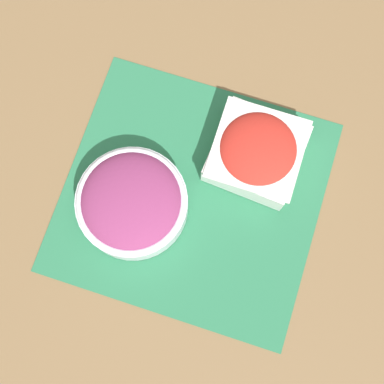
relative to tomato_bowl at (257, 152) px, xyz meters
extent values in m
plane|color=olive|center=(-0.09, -0.11, -0.04)|extent=(3.00, 3.00, 0.00)
cube|color=#2D7A51|center=(-0.09, -0.11, -0.04)|extent=(0.47, 0.44, 0.00)
cube|color=white|center=(0.00, 0.00, -0.01)|extent=(0.17, 0.17, 0.06)
cube|color=white|center=(0.00, 0.00, 0.02)|extent=(0.16, 0.16, 0.00)
ellipsoid|color=red|center=(0.00, 0.00, 0.02)|extent=(0.14, 0.14, 0.05)
cylinder|color=silver|center=(-0.18, -0.16, -0.01)|extent=(0.20, 0.20, 0.05)
torus|color=silver|center=(-0.18, -0.16, 0.01)|extent=(0.20, 0.20, 0.01)
ellipsoid|color=#93386B|center=(-0.18, -0.16, 0.01)|extent=(0.18, 0.18, 0.06)
camera|label=1|loc=(-0.02, -0.31, 0.93)|focal=50.00mm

